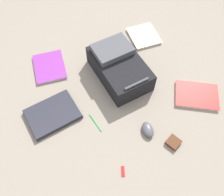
% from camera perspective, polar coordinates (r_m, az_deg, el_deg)
% --- Properties ---
extents(ground_plane, '(3.74, 3.74, 0.00)m').
position_cam_1_polar(ground_plane, '(1.65, 0.67, 0.86)').
color(ground_plane, gray).
extents(backpack, '(0.30, 0.46, 0.19)m').
position_cam_1_polar(backpack, '(1.68, 1.60, 7.19)').
color(backpack, black).
rests_on(backpack, ground_plane).
extents(laptop, '(0.33, 0.26, 0.03)m').
position_cam_1_polar(laptop, '(1.60, -13.52, -3.61)').
color(laptop, '#24242C').
rests_on(laptop, ground_plane).
extents(book_comic, '(0.34, 0.32, 0.02)m').
position_cam_1_polar(book_comic, '(1.72, 18.93, 0.59)').
color(book_comic, silver).
rests_on(book_comic, ground_plane).
extents(book_blue, '(0.23, 0.26, 0.02)m').
position_cam_1_polar(book_blue, '(1.99, 7.33, 13.99)').
color(book_blue, silver).
rests_on(book_blue, ground_plane).
extents(book_red, '(0.25, 0.30, 0.02)m').
position_cam_1_polar(book_red, '(1.83, -14.20, 6.99)').
color(book_red, silver).
rests_on(book_red, ground_plane).
extents(computer_mouse, '(0.08, 0.12, 0.04)m').
position_cam_1_polar(computer_mouse, '(1.52, 8.26, -7.25)').
color(computer_mouse, '#4C4C51').
rests_on(computer_mouse, ground_plane).
extents(pen_black, '(0.03, 0.14, 0.01)m').
position_cam_1_polar(pen_black, '(1.54, -3.88, -5.71)').
color(pen_black, '#198C33').
rests_on(pen_black, ground_plane).
extents(earbud_pouch, '(0.09, 0.09, 0.03)m').
position_cam_1_polar(earbud_pouch, '(1.52, 13.96, -9.88)').
color(earbud_pouch, '#59331E').
rests_on(earbud_pouch, ground_plane).
extents(usb_stick, '(0.04, 0.06, 0.01)m').
position_cam_1_polar(usb_stick, '(1.43, 2.55, -16.52)').
color(usb_stick, '#B21919').
rests_on(usb_stick, ground_plane).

